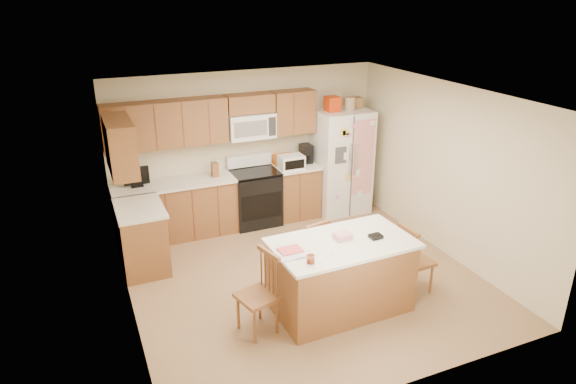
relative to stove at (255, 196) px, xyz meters
name	(u,v)px	position (x,y,z in m)	size (l,w,h in m)	color
ground	(303,277)	(0.00, -1.94, -0.47)	(4.50, 4.50, 0.00)	#896344
room_shell	(305,179)	(0.00, -1.94, 0.97)	(4.60, 4.60, 2.52)	beige
cabinetry	(197,183)	(-0.98, -0.15, 0.44)	(3.36, 1.56, 2.15)	brown
stove	(255,196)	(0.00, 0.00, 0.00)	(0.76, 0.65, 1.13)	black
refrigerator	(341,160)	(1.57, -0.06, 0.45)	(0.90, 0.79, 2.04)	white
island	(341,275)	(0.12, -2.76, -0.01)	(1.71, 1.03, 1.01)	brown
windsor_chair_left	(259,295)	(-0.95, -2.78, -0.01)	(0.50, 0.51, 0.98)	brown
windsor_chair_back	(311,253)	(0.03, -2.09, -0.03)	(0.47, 0.46, 0.94)	brown
windsor_chair_right	(414,261)	(1.18, -2.78, -0.04)	(0.40, 0.42, 0.93)	brown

